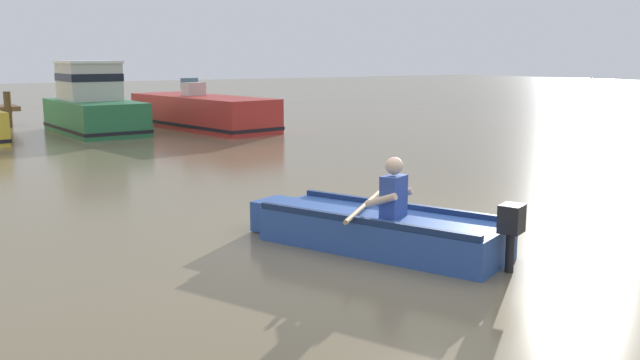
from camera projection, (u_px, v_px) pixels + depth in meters
name	position (u px, v px, depth m)	size (l,w,h in m)	color
ground_plane	(425.00, 240.00, 9.13)	(120.00, 120.00, 0.00)	#7A6B4C
rowboat_with_person	(378.00, 229.00, 8.72)	(2.18, 3.60, 1.19)	#2D519E
moored_boat_green	(93.00, 106.00, 21.83)	(2.25, 4.58, 2.26)	#287042
moored_boat_red	(202.00, 113.00, 23.11)	(2.87, 6.66, 1.67)	#B72D28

